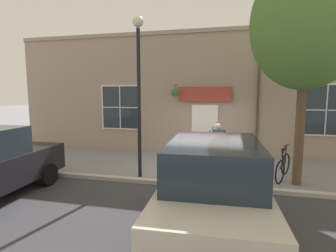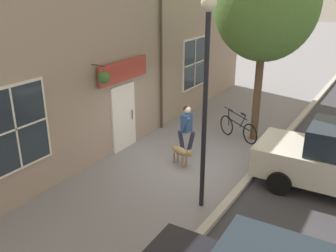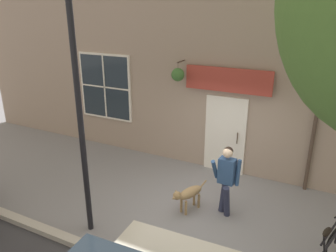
{
  "view_description": "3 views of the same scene",
  "coord_description": "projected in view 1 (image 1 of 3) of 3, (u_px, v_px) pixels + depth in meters",
  "views": [
    {
      "loc": [
        8.98,
        0.82,
        2.58
      ],
      "look_at": [
        -0.91,
        -1.51,
        1.32
      ],
      "focal_mm": 28.0,
      "sensor_mm": 36.0,
      "label": 1
    },
    {
      "loc": [
        4.9,
        -8.82,
        5.06
      ],
      "look_at": [
        -0.49,
        -0.24,
        1.11
      ],
      "focal_mm": 40.0,
      "sensor_mm": 36.0,
      "label": 2
    },
    {
      "loc": [
        5.74,
        2.06,
        4.28
      ],
      "look_at": [
        -1.24,
        -1.43,
        1.41
      ],
      "focal_mm": 35.0,
      "sensor_mm": 36.0,
      "label": 3
    }
  ],
  "objects": [
    {
      "name": "storefront_facade",
      "position": [
        210.0,
        93.0,
        11.12
      ],
      "size": [
        0.95,
        18.0,
        5.24
      ],
      "color": "gray",
      "rests_on": "ground_plane"
    },
    {
      "name": "street_tree_by_curb",
      "position": [
        305.0,
        25.0,
        6.93
      ],
      "size": [
        3.23,
        2.91,
        6.23
      ],
      "color": "brown",
      "rests_on": "ground_plane"
    },
    {
      "name": "street_lamp",
      "position": [
        139.0,
        74.0,
        7.79
      ],
      "size": [
        0.32,
        0.32,
        4.82
      ],
      "color": "black",
      "rests_on": "ground_plane"
    },
    {
      "name": "leaning_bicycle",
      "position": [
        283.0,
        166.0,
        7.97
      ],
      "size": [
        1.62,
        0.72,
        1.0
      ],
      "color": "black",
      "rests_on": "ground_plane"
    },
    {
      "name": "pedestrian_walking",
      "position": [
        217.0,
        140.0,
        9.2
      ],
      "size": [
        0.54,
        0.57,
        1.59
      ],
      "color": "#282D47",
      "rests_on": "ground_plane"
    },
    {
      "name": "dog_on_leash",
      "position": [
        195.0,
        155.0,
        9.18
      ],
      "size": [
        1.03,
        0.48,
        0.65
      ],
      "color": "#997A51",
      "rests_on": "ground_plane"
    },
    {
      "name": "parked_car_mid_block",
      "position": [
        214.0,
        186.0,
        4.84
      ],
      "size": [
        4.36,
        2.07,
        1.75
      ],
      "color": "beige",
      "rests_on": "ground_plane"
    },
    {
      "name": "ground_plane",
      "position": [
        204.0,
        168.0,
        9.18
      ],
      "size": [
        90.0,
        90.0,
        0.0
      ],
      "primitive_type": "plane",
      "color": "gray"
    }
  ]
}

